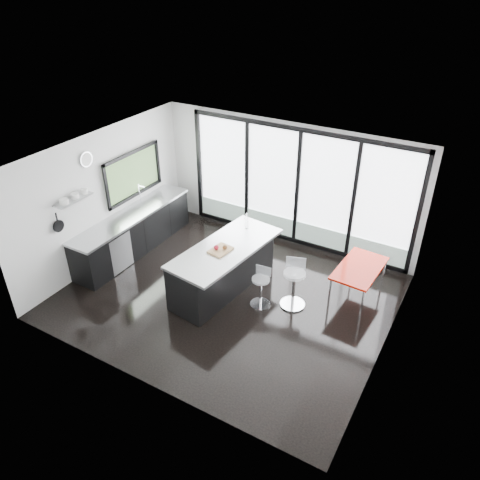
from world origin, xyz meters
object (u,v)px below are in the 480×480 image
Objects in this scene: island at (223,267)px; bar_stool_far at (293,289)px; bar_stool_near at (260,292)px; red_table at (357,282)px.

bar_stool_far is (1.42, 0.19, -0.13)m from island.
island reaches higher than bar_stool_near.
bar_stool_near is 0.49× the size of red_table.
bar_stool_near is at bearing -142.06° from red_table.
bar_stool_far is at bearing 22.89° from bar_stool_near.
bar_stool_far is 1.29m from red_table.
bar_stool_near is 1.89m from red_table.
island is 4.09× the size of bar_stool_near.
island is at bearing 168.72° from bar_stool_far.
red_table is (0.95, 0.86, -0.04)m from bar_stool_far.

